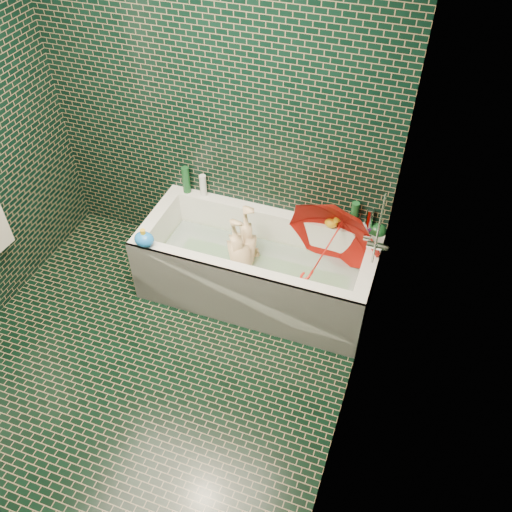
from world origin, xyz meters
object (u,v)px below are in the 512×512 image
(bath_toy, at_px, (144,239))
(umbrella, at_px, (326,249))
(bathtub, at_px, (257,273))
(rubber_duck, at_px, (332,222))
(child, at_px, (244,263))

(bath_toy, bearing_deg, umbrella, 27.37)
(bathtub, relative_size, bath_toy, 10.70)
(bathtub, bearing_deg, umbrella, 7.64)
(bathtub, distance_m, rubber_duck, 0.68)
(rubber_duck, relative_size, bath_toy, 0.76)
(rubber_duck, bearing_deg, child, -145.58)
(child, height_order, bath_toy, bath_toy)
(rubber_duck, bearing_deg, bath_toy, -148.58)
(bathtub, height_order, bath_toy, bath_toy)
(bathtub, xyz_separation_m, child, (-0.09, -0.02, 0.10))
(bathtub, bearing_deg, rubber_duck, 33.79)
(bathtub, xyz_separation_m, bath_toy, (-0.71, -0.32, 0.40))
(child, relative_size, bath_toy, 5.63)
(umbrella, bearing_deg, rubber_duck, 115.11)
(bathtub, relative_size, child, 1.90)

